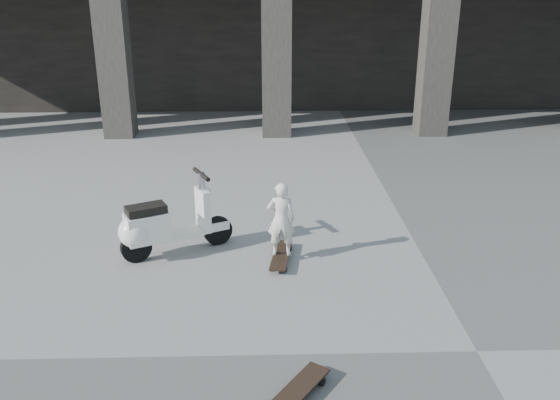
{
  "coord_description": "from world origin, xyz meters",
  "views": [
    {
      "loc": [
        -2.09,
        -4.87,
        3.49
      ],
      "look_at": [
        -1.88,
        2.54,
        0.65
      ],
      "focal_mm": 38.0,
      "sensor_mm": 36.0,
      "label": 1
    }
  ],
  "objects_px": {
    "skateboard_spare": "(296,392)",
    "child": "(281,219)",
    "scooter": "(157,227)",
    "longboard": "(281,255)"
  },
  "relations": [
    {
      "from": "skateboard_spare",
      "to": "child",
      "type": "distance_m",
      "value": 2.75
    },
    {
      "from": "skateboard_spare",
      "to": "scooter",
      "type": "xyz_separation_m",
      "value": [
        -1.65,
        2.86,
        0.35
      ]
    },
    {
      "from": "longboard",
      "to": "scooter",
      "type": "bearing_deg",
      "value": 92.5
    },
    {
      "from": "skateboard_spare",
      "to": "longboard",
      "type": "bearing_deg",
      "value": 36.36
    },
    {
      "from": "skateboard_spare",
      "to": "scooter",
      "type": "bearing_deg",
      "value": 65.28
    },
    {
      "from": "child",
      "to": "longboard",
      "type": "bearing_deg",
      "value": 149.16
    },
    {
      "from": "longboard",
      "to": "skateboard_spare",
      "type": "bearing_deg",
      "value": -170.78
    },
    {
      "from": "longboard",
      "to": "scooter",
      "type": "xyz_separation_m",
      "value": [
        -1.6,
        0.16,
        0.35
      ]
    },
    {
      "from": "child",
      "to": "scooter",
      "type": "distance_m",
      "value": 1.62
    },
    {
      "from": "skateboard_spare",
      "to": "scooter",
      "type": "height_order",
      "value": "scooter"
    }
  ]
}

